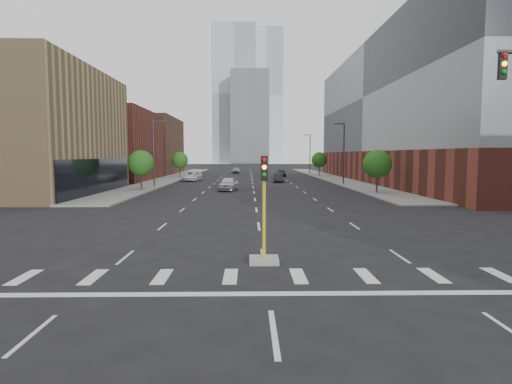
{
  "coord_description": "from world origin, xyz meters",
  "views": [
    {
      "loc": [
        -0.63,
        -8.35,
        4.45
      ],
      "look_at": [
        -0.24,
        13.93,
        2.5
      ],
      "focal_mm": 30.0,
      "sensor_mm": 36.0,
      "label": 1
    }
  ],
  "objects_px": {
    "car_near_left": "(229,184)",
    "car_distant": "(236,170)",
    "car_far_left": "(192,176)",
    "car_mid_right": "(278,178)",
    "car_deep_right": "(281,173)",
    "median_traffic_signal": "(264,239)"
  },
  "relations": [
    {
      "from": "car_far_left",
      "to": "car_deep_right",
      "type": "relative_size",
      "value": 1.22
    },
    {
      "from": "median_traffic_signal",
      "to": "car_mid_right",
      "type": "height_order",
      "value": "median_traffic_signal"
    },
    {
      "from": "car_near_left",
      "to": "car_far_left",
      "type": "height_order",
      "value": "car_near_left"
    },
    {
      "from": "car_distant",
      "to": "median_traffic_signal",
      "type": "bearing_deg",
      "value": -84.18
    },
    {
      "from": "car_far_left",
      "to": "car_distant",
      "type": "height_order",
      "value": "car_far_left"
    },
    {
      "from": "car_near_left",
      "to": "car_far_left",
      "type": "relative_size",
      "value": 0.86
    },
    {
      "from": "car_mid_right",
      "to": "car_far_left",
      "type": "relative_size",
      "value": 0.74
    },
    {
      "from": "car_near_left",
      "to": "car_mid_right",
      "type": "relative_size",
      "value": 1.15
    },
    {
      "from": "car_near_left",
      "to": "car_mid_right",
      "type": "distance_m",
      "value": 17.58
    },
    {
      "from": "car_mid_right",
      "to": "car_distant",
      "type": "height_order",
      "value": "car_distant"
    },
    {
      "from": "car_near_left",
      "to": "car_distant",
      "type": "height_order",
      "value": "car_near_left"
    },
    {
      "from": "car_mid_right",
      "to": "car_distant",
      "type": "bearing_deg",
      "value": 104.91
    },
    {
      "from": "car_far_left",
      "to": "car_mid_right",
      "type": "bearing_deg",
      "value": -8.69
    },
    {
      "from": "median_traffic_signal",
      "to": "car_far_left",
      "type": "distance_m",
      "value": 56.23
    },
    {
      "from": "car_mid_right",
      "to": "car_near_left",
      "type": "bearing_deg",
      "value": -112.87
    },
    {
      "from": "car_far_left",
      "to": "car_distant",
      "type": "xyz_separation_m",
      "value": [
        6.61,
        30.07,
        -0.08
      ]
    },
    {
      "from": "car_near_left",
      "to": "car_mid_right",
      "type": "xyz_separation_m",
      "value": [
        7.33,
        15.97,
        -0.14
      ]
    },
    {
      "from": "car_mid_right",
      "to": "median_traffic_signal",
      "type": "bearing_deg",
      "value": -92.85
    },
    {
      "from": "car_mid_right",
      "to": "car_deep_right",
      "type": "xyz_separation_m",
      "value": [
        1.81,
        17.55,
        -0.02
      ]
    },
    {
      "from": "car_mid_right",
      "to": "car_far_left",
      "type": "xyz_separation_m",
      "value": [
        -14.45,
        3.55,
        0.1
      ]
    },
    {
      "from": "car_far_left",
      "to": "median_traffic_signal",
      "type": "bearing_deg",
      "value": -74.4
    },
    {
      "from": "car_near_left",
      "to": "car_distant",
      "type": "xyz_separation_m",
      "value": [
        -0.5,
        49.59,
        -0.12
      ]
    }
  ]
}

